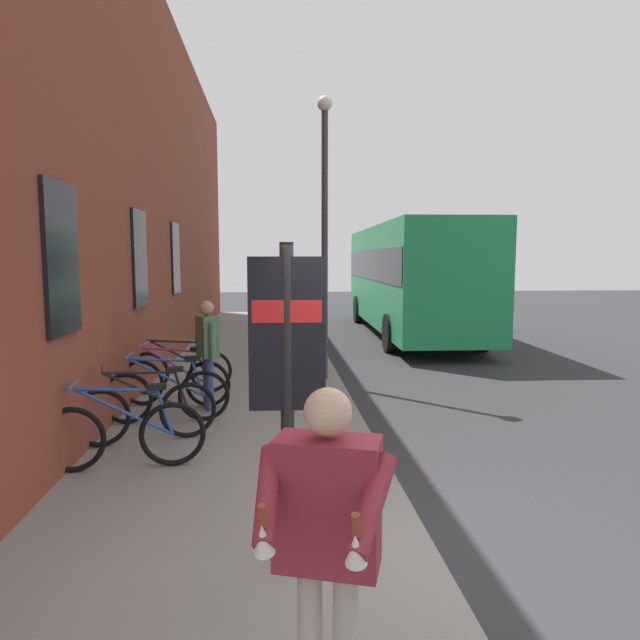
% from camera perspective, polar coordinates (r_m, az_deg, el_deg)
% --- Properties ---
extents(ground, '(60.00, 60.00, 0.00)m').
position_cam_1_polar(ground, '(10.66, 7.70, -6.83)').
color(ground, '#2D2D30').
extents(sidewalk_pavement, '(24.00, 3.50, 0.12)m').
position_cam_1_polar(sidewalk_pavement, '(12.36, -6.95, -4.71)').
color(sidewalk_pavement, gray).
rests_on(sidewalk_pavement, ground).
extents(station_facade, '(22.00, 0.65, 7.90)m').
position_cam_1_polar(station_facade, '(13.45, -15.99, 12.62)').
color(station_facade, brown).
rests_on(station_facade, ground).
extents(bicycle_under_window, '(0.48, 1.77, 0.97)m').
position_cam_1_polar(bicycle_under_window, '(6.58, -19.26, -10.85)').
color(bicycle_under_window, black).
rests_on(bicycle_under_window, sidewalk_pavement).
extents(bicycle_by_door, '(0.62, 1.72, 0.97)m').
position_cam_1_polar(bicycle_by_door, '(7.42, -17.20, -8.84)').
color(bicycle_by_door, black).
rests_on(bicycle_by_door, sidewalk_pavement).
extents(bicycle_leaning_wall, '(0.48, 1.77, 0.97)m').
position_cam_1_polar(bicycle_leaning_wall, '(8.20, -15.30, -7.33)').
color(bicycle_leaning_wall, black).
rests_on(bicycle_leaning_wall, sidewalk_pavement).
extents(bicycle_mid_rack, '(0.49, 1.76, 0.97)m').
position_cam_1_polar(bicycle_mid_rack, '(9.05, -14.46, -6.03)').
color(bicycle_mid_rack, black).
rests_on(bicycle_mid_rack, sidewalk_pavement).
extents(bicycle_end_of_row, '(0.48, 1.77, 0.97)m').
position_cam_1_polar(bicycle_end_of_row, '(9.89, -13.99, -4.97)').
color(bicycle_end_of_row, black).
rests_on(bicycle_end_of_row, sidewalk_pavement).
extents(transit_info_sign, '(0.10, 0.55, 2.40)m').
position_cam_1_polar(transit_info_sign, '(4.05, -3.34, -3.53)').
color(transit_info_sign, black).
rests_on(transit_info_sign, sidewalk_pavement).
extents(city_bus, '(10.57, 2.88, 3.35)m').
position_cam_1_polar(city_bus, '(17.92, 9.02, 4.65)').
color(city_bus, '#1E8C4C').
rests_on(city_bus, ground).
extents(pedestrian_near_bus, '(0.59, 0.40, 1.65)m').
position_cam_1_polar(pedestrian_near_bus, '(8.64, -11.31, -2.34)').
color(pedestrian_near_bus, '#334C8C').
rests_on(pedestrian_near_bus, sidewalk_pavement).
extents(tourist_with_hotdogs, '(0.68, 0.67, 1.70)m').
position_cam_1_polar(tourist_with_hotdogs, '(2.79, 0.68, -20.07)').
color(tourist_with_hotdogs, '#B2A599').
rests_on(tourist_with_hotdogs, sidewalk_pavement).
extents(street_lamp, '(0.28, 0.28, 5.23)m').
position_cam_1_polar(street_lamp, '(10.64, 0.47, 10.63)').
color(street_lamp, '#333338').
rests_on(street_lamp, sidewalk_pavement).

